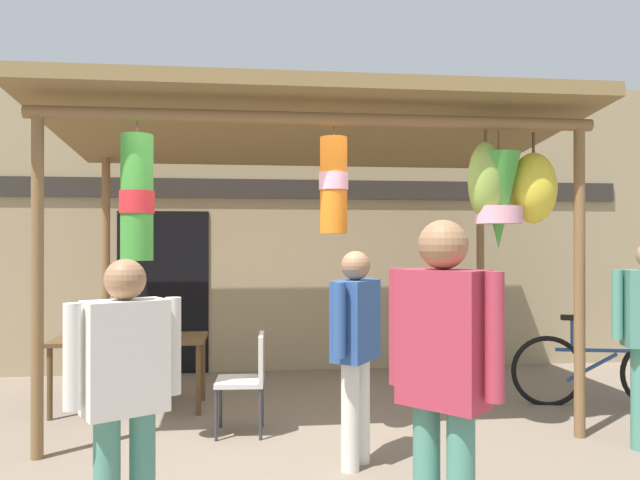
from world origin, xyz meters
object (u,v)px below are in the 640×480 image
Objects in this scene: vendor_in_orange at (356,340)px; passerby_at_right at (125,385)px; parked_bicycle at (602,371)px; display_table at (131,345)px; customer_foreground at (443,369)px; folding_chair at (249,374)px; flower_heap_on_table at (135,330)px.

passerby_at_right is at bearing -140.10° from vendor_in_orange.
parked_bicycle is 1.12× the size of passerby_at_right.
display_table is 0.93× the size of passerby_at_right.
passerby_at_right is (-1.52, 0.40, -0.13)m from customer_foreground.
passerby_at_right is at bearing 165.28° from customer_foreground.
display_table is 1.43m from folding_chair.
folding_chair is at bearing -38.83° from flower_heap_on_table.
customer_foreground is 1.58m from passerby_at_right.
flower_heap_on_table is at bearing 121.35° from customer_foreground.
flower_heap_on_table reaches higher than display_table.
parked_bicycle is at bearing -5.53° from flower_heap_on_table.
vendor_in_orange reaches higher than folding_chair.
vendor_in_orange is (1.90, -1.71, 0.29)m from display_table.
flower_heap_on_table is 2.55m from vendor_in_orange.
parked_bicycle is 4.79m from passerby_at_right.
customer_foreground is at bearing -57.99° from display_table.
customer_foreground is (0.14, -1.56, 0.11)m from vendor_in_orange.
parked_bicycle reaches higher than display_table.
vendor_in_orange is at bearing -154.36° from parked_bicycle.
vendor_in_orange is (-2.69, -1.29, 0.56)m from parked_bicycle.
parked_bicycle is (4.56, -0.44, -0.42)m from flower_heap_on_table.
parked_bicycle is at bearing -5.16° from display_table.
display_table is at bearing 100.22° from passerby_at_right.
customer_foreground is at bearing -131.83° from parked_bicycle.
customer_foreground is (2.01, -3.29, 0.25)m from flower_heap_on_table.
folding_chair is 0.49× the size of parked_bicycle.
passerby_at_right is (0.48, -2.89, 0.13)m from flower_heap_on_table.
parked_bicycle is at bearing 25.64° from vendor_in_orange.
vendor_in_orange is at bearing -41.90° from display_table.
passerby_at_right is (-4.08, -2.45, 0.55)m from parked_bicycle.
display_table is 0.83× the size of customer_foreground.
customer_foreground reaches higher than display_table.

